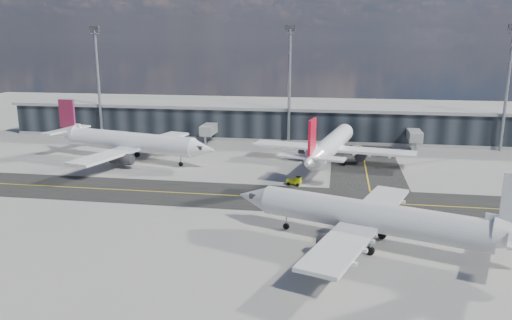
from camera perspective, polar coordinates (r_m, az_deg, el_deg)
The scene contains 9 objects.
ground at distance 79.73m, azimuth 0.25°, elevation -5.13°, with size 300.00×300.00×0.00m, color gray.
taxiway_lanes at distance 89.40m, azimuth 3.83°, elevation -3.05°, with size 180.00×63.00×0.03m.
terminal_concourse at distance 131.77m, azimuth 4.09°, elevation 4.22°, with size 152.00×19.80×8.80m.
floodlight_masts at distance 123.50m, azimuth 3.85°, elevation 8.97°, with size 102.50×0.70×28.90m.
airliner_af at distance 111.06m, azimuth -14.33°, elevation 2.03°, with size 41.13×35.39×12.33m.
airliner_redtail at distance 105.50m, azimuth 8.54°, elevation 1.65°, with size 34.76×40.54×12.05m.
airliner_near at distance 64.90m, azimuth 13.43°, elevation -6.43°, with size 37.95×32.76×11.54m.
baggage_tug at distance 90.11m, azimuth 4.52°, elevation -2.39°, with size 2.84×1.90×1.63m.
service_van at distance 120.12m, azimuth 11.50°, elevation 1.37°, with size 2.15×4.67×1.30m, color white.
Camera 1 is at (11.99, -74.50, 25.75)m, focal length 35.00 mm.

